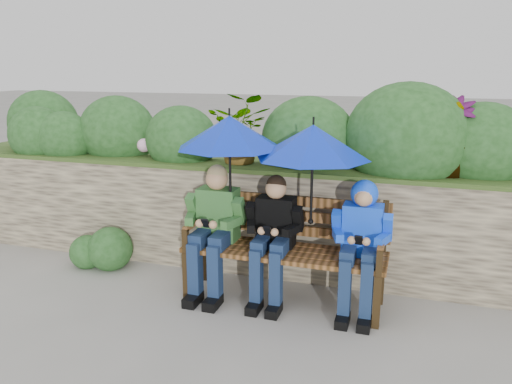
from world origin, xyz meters
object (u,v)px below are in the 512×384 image
(boy_middle, at_px, (273,232))
(boy_right, at_px, (361,236))
(umbrella_right, at_px, (313,142))
(umbrella_left, at_px, (230,132))
(boy_left, at_px, (214,224))
(park_bench, at_px, (286,242))

(boy_middle, distance_m, boy_right, 0.71)
(umbrella_right, bearing_deg, umbrella_left, -178.73)
(boy_left, bearing_deg, umbrella_right, 2.58)
(boy_right, bearing_deg, umbrella_right, 177.21)
(boy_middle, distance_m, umbrella_left, 0.90)
(boy_middle, height_order, boy_right, boy_right)
(boy_right, relative_size, umbrella_right, 1.18)
(boy_left, distance_m, umbrella_left, 0.80)
(boy_left, height_order, boy_middle, boy_left)
(boy_middle, xyz_separation_m, umbrella_left, (-0.38, 0.02, 0.81))
(park_bench, xyz_separation_m, umbrella_left, (-0.47, -0.06, 0.91))
(boy_middle, height_order, umbrella_right, umbrella_right)
(boy_right, bearing_deg, boy_left, -179.19)
(park_bench, height_order, boy_right, boy_right)
(umbrella_left, bearing_deg, boy_middle, -2.52)
(park_bench, height_order, umbrella_right, umbrella_right)
(boy_right, height_order, umbrella_right, umbrella_right)
(boy_right, height_order, umbrella_left, umbrella_left)
(umbrella_right, bearing_deg, boy_left, -177.42)
(boy_left, bearing_deg, boy_middle, 0.60)
(park_bench, bearing_deg, boy_left, -172.65)
(boy_left, bearing_deg, park_bench, 7.35)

